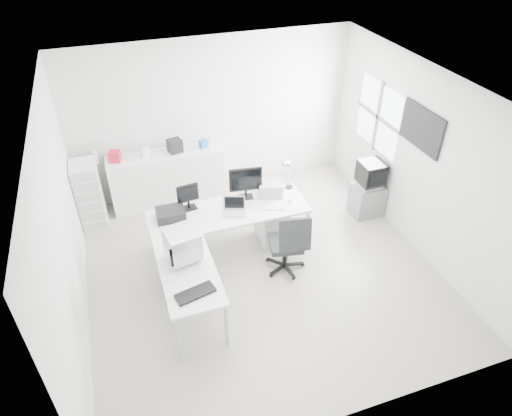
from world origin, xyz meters
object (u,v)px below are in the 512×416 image
object	(u,v)px
main_desk	(230,230)
crt_monitor	(183,245)
crt_tv	(371,175)
filing_cabinet	(89,195)
inkjet_printer	(171,214)
tv_cabinet	(367,200)
drawer_pedestal	(271,223)
office_chair	(286,241)
lcd_monitor_small	(188,197)
side_desk	(191,293)
lcd_monitor_large	(246,183)
sideboard	(167,178)
laser_printer	(271,188)
laptop	(234,207)

from	to	relation	value
main_desk	crt_monitor	bearing A→B (deg)	-135.00
crt_tv	filing_cabinet	world-z (taller)	filing_cabinet
inkjet_printer	tv_cabinet	bearing A→B (deg)	2.86
inkjet_printer	tv_cabinet	size ratio (longest dim) A/B	0.74
drawer_pedestal	office_chair	distance (m)	0.77
drawer_pedestal	crt_monitor	xyz separation A→B (m)	(-1.55, -0.90, 0.70)
inkjet_printer	tv_cabinet	distance (m)	3.41
inkjet_printer	lcd_monitor_small	bearing A→B (deg)	28.47
office_chair	side_desk	bearing A→B (deg)	-153.29
lcd_monitor_large	crt_tv	world-z (taller)	lcd_monitor_large
lcd_monitor_small	sideboard	world-z (taller)	lcd_monitor_small
laser_printer	sideboard	world-z (taller)	sideboard
side_desk	main_desk	bearing A→B (deg)	52.31
filing_cabinet	crt_monitor	bearing A→B (deg)	-63.11
crt_tv	sideboard	xyz separation A→B (m)	(-3.19, 1.49, -0.29)
main_desk	side_desk	world-z (taller)	same
main_desk	drawer_pedestal	bearing A→B (deg)	4.09
crt_monitor	laptop	bearing A→B (deg)	29.81
drawer_pedestal	lcd_monitor_small	world-z (taller)	lcd_monitor_small
crt_monitor	main_desk	bearing A→B (deg)	35.01
sideboard	drawer_pedestal	bearing A→B (deg)	-49.35
main_desk	crt_tv	xyz separation A→B (m)	(2.52, 0.16, 0.41)
lcd_monitor_large	office_chair	bearing A→B (deg)	-64.61
inkjet_printer	filing_cabinet	bearing A→B (deg)	133.33
laser_printer	lcd_monitor_large	bearing A→B (deg)	-168.54
inkjet_printer	drawer_pedestal	bearing A→B (deg)	0.06
laser_printer	crt_tv	world-z (taller)	crt_tv
lcd_monitor_small	crt_tv	world-z (taller)	lcd_monitor_small
inkjet_printer	office_chair	xyz separation A→B (m)	(1.50, -0.78, -0.29)
lcd_monitor_small	filing_cabinet	bearing A→B (deg)	135.69
crt_monitor	office_chair	size ratio (longest dim) A/B	0.47
inkjet_printer	crt_tv	world-z (taller)	crt_tv
drawer_pedestal	laptop	size ratio (longest dim) A/B	1.63
side_desk	drawer_pedestal	bearing A→B (deg)	36.57
side_desk	laser_printer	world-z (taller)	laser_printer
main_desk	crt_tv	size ratio (longest dim) A/B	4.80
main_desk	lcd_monitor_large	bearing A→B (deg)	35.54
lcd_monitor_small	office_chair	xyz separation A→B (m)	(1.20, -0.93, -0.43)
side_desk	laptop	bearing A→B (deg)	48.01
inkjet_printer	sideboard	bearing A→B (deg)	85.23
lcd_monitor_small	tv_cabinet	size ratio (longest dim) A/B	0.73
lcd_monitor_large	lcd_monitor_small	bearing A→B (deg)	-172.60
office_chair	laser_printer	bearing A→B (deg)	95.14
laser_printer	side_desk	bearing A→B (deg)	-124.73
side_desk	sideboard	distance (m)	2.75
filing_cabinet	sideboard	bearing A→B (deg)	11.21
laptop	lcd_monitor_large	bearing A→B (deg)	68.62
lcd_monitor_large	office_chair	xyz separation A→B (m)	(0.30, -0.93, -0.48)
lcd_monitor_large	filing_cabinet	world-z (taller)	lcd_monitor_large
main_desk	inkjet_printer	distance (m)	0.97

